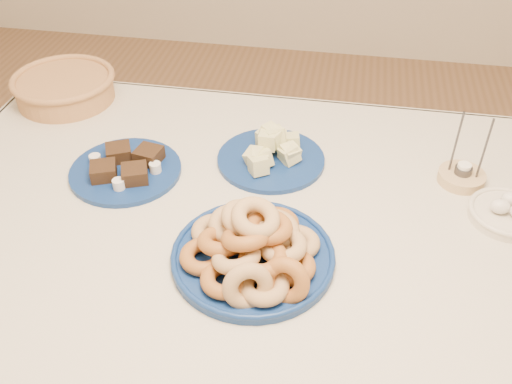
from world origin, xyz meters
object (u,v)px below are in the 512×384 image
wicker_basket (64,87)px  donut_platter (253,249)px  egg_bowl (508,213)px  brownie_plate (126,168)px  candle_holder (462,176)px  melon_plate (271,153)px  dining_table (260,244)px

wicker_basket → donut_platter: bearing=-40.1°
egg_bowl → brownie_plate: bearing=179.3°
egg_bowl → candle_holder: bearing=125.3°
melon_plate → wicker_basket: bearing=162.6°
melon_plate → brownie_plate: bearing=-161.9°
dining_table → brownie_plate: size_ratio=5.15×
dining_table → candle_holder: candle_holder is taller
melon_plate → wicker_basket: size_ratio=0.87×
melon_plate → brownie_plate: melon_plate is taller
egg_bowl → donut_platter: bearing=-156.3°
melon_plate → brownie_plate: (-0.36, -0.12, -0.01)m
dining_table → melon_plate: (-0.00, 0.21, 0.13)m
dining_table → melon_plate: 0.25m
dining_table → candle_holder: (0.48, 0.21, 0.12)m
dining_table → melon_plate: bearing=91.3°
donut_platter → brownie_plate: donut_platter is taller
melon_plate → candle_holder: (0.49, -0.00, -0.01)m
dining_table → candle_holder: 0.54m
dining_table → wicker_basket: (-0.68, 0.42, 0.15)m
melon_plate → egg_bowl: 0.59m
candle_holder → egg_bowl: 0.16m
dining_table → wicker_basket: 0.81m
donut_platter → wicker_basket: size_ratio=1.24×
donut_platter → egg_bowl: 0.61m
donut_platter → wicker_basket: (-0.70, 0.59, 0.00)m
brownie_plate → donut_platter: bearing=-33.9°
candle_holder → egg_bowl: size_ratio=1.07×
dining_table → brownie_plate: bearing=166.3°
donut_platter → egg_bowl: size_ratio=2.34×
wicker_basket → candle_holder: (1.16, -0.21, -0.03)m
dining_table → egg_bowl: size_ratio=9.37×
candle_holder → egg_bowl: candle_holder is taller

